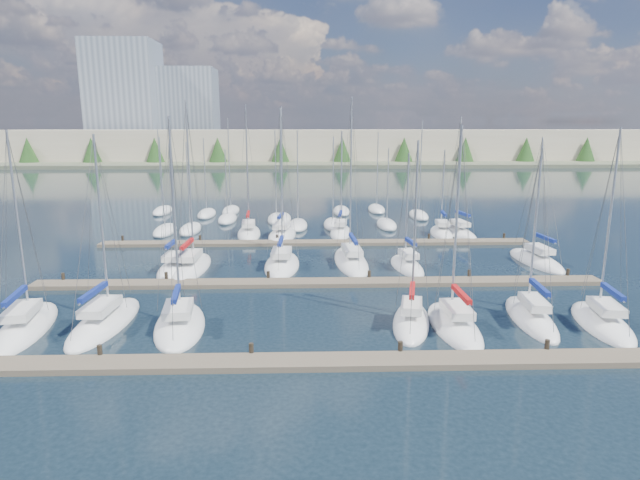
{
  "coord_description": "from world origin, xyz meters",
  "views": [
    {
      "loc": [
        -1.11,
        -23.74,
        12.38
      ],
      "look_at": [
        0.0,
        14.0,
        4.0
      ],
      "focal_mm": 30.0,
      "sensor_mm": 36.0,
      "label": 1
    }
  ],
  "objects_px": {
    "sailboat_h": "(175,269)",
    "sailboat_e": "(454,325)",
    "sailboat_o": "(282,235)",
    "sailboat_a": "(26,327)",
    "sailboat_l": "(407,266)",
    "sailboat_p": "(341,232)",
    "sailboat_g": "(602,323)",
    "sailboat_f": "(531,318)",
    "sailboat_i": "(192,267)",
    "sailboat_d": "(411,322)",
    "sailboat_k": "(351,261)",
    "sailboat_r": "(457,232)",
    "sailboat_j": "(282,264)",
    "sailboat_b": "(105,322)",
    "sailboat_c": "(180,325)",
    "sailboat_m": "(536,261)",
    "sailboat_n": "(249,233)",
    "sailboat_q": "(441,233)"
  },
  "relations": [
    {
      "from": "sailboat_g",
      "to": "sailboat_r",
      "type": "distance_m",
      "value": 27.69
    },
    {
      "from": "sailboat_m",
      "to": "sailboat_i",
      "type": "height_order",
      "value": "sailboat_i"
    },
    {
      "from": "sailboat_o",
      "to": "sailboat_a",
      "type": "distance_m",
      "value": 30.24
    },
    {
      "from": "sailboat_n",
      "to": "sailboat_q",
      "type": "distance_m",
      "value": 21.62
    },
    {
      "from": "sailboat_h",
      "to": "sailboat_o",
      "type": "distance_m",
      "value": 16.09
    },
    {
      "from": "sailboat_h",
      "to": "sailboat_j",
      "type": "relative_size",
      "value": 0.8
    },
    {
      "from": "sailboat_e",
      "to": "sailboat_r",
      "type": "xyz_separation_m",
      "value": [
        8.08,
        27.8,
        0.01
      ]
    },
    {
      "from": "sailboat_a",
      "to": "sailboat_p",
      "type": "distance_m",
      "value": 34.84
    },
    {
      "from": "sailboat_o",
      "to": "sailboat_a",
      "type": "bearing_deg",
      "value": -112.45
    },
    {
      "from": "sailboat_j",
      "to": "sailboat_d",
      "type": "distance_m",
      "value": 16.42
    },
    {
      "from": "sailboat_f",
      "to": "sailboat_b",
      "type": "distance_m",
      "value": 26.84
    },
    {
      "from": "sailboat_g",
      "to": "sailboat_c",
      "type": "xyz_separation_m",
      "value": [
        -26.13,
        0.42,
        -0.01
      ]
    },
    {
      "from": "sailboat_g",
      "to": "sailboat_b",
      "type": "bearing_deg",
      "value": -173.88
    },
    {
      "from": "sailboat_k",
      "to": "sailboat_b",
      "type": "bearing_deg",
      "value": -141.88
    },
    {
      "from": "sailboat_l",
      "to": "sailboat_a",
      "type": "bearing_deg",
      "value": -159.11
    },
    {
      "from": "sailboat_o",
      "to": "sailboat_e",
      "type": "bearing_deg",
      "value": -60.54
    },
    {
      "from": "sailboat_a",
      "to": "sailboat_c",
      "type": "height_order",
      "value": "sailboat_c"
    },
    {
      "from": "sailboat_k",
      "to": "sailboat_g",
      "type": "bearing_deg",
      "value": -49.92
    },
    {
      "from": "sailboat_p",
      "to": "sailboat_e",
      "type": "height_order",
      "value": "sailboat_e"
    },
    {
      "from": "sailboat_g",
      "to": "sailboat_l",
      "type": "distance_m",
      "value": 16.65
    },
    {
      "from": "sailboat_o",
      "to": "sailboat_k",
      "type": "bearing_deg",
      "value": -53.93
    },
    {
      "from": "sailboat_m",
      "to": "sailboat_j",
      "type": "xyz_separation_m",
      "value": [
        -22.79,
        -0.64,
        0.01
      ]
    },
    {
      "from": "sailboat_k",
      "to": "sailboat_e",
      "type": "distance_m",
      "value": 16.32
    },
    {
      "from": "sailboat_l",
      "to": "sailboat_p",
      "type": "bearing_deg",
      "value": 101.93
    },
    {
      "from": "sailboat_n",
      "to": "sailboat_j",
      "type": "height_order",
      "value": "sailboat_n"
    },
    {
      "from": "sailboat_g",
      "to": "sailboat_k",
      "type": "relative_size",
      "value": 0.84
    },
    {
      "from": "sailboat_p",
      "to": "sailboat_l",
      "type": "xyz_separation_m",
      "value": [
        4.76,
        -14.54,
        -0.01
      ]
    },
    {
      "from": "sailboat_h",
      "to": "sailboat_r",
      "type": "distance_m",
      "value": 31.69
    },
    {
      "from": "sailboat_p",
      "to": "sailboat_b",
      "type": "distance_m",
      "value": 31.77
    },
    {
      "from": "sailboat_k",
      "to": "sailboat_e",
      "type": "relative_size",
      "value": 1.18
    },
    {
      "from": "sailboat_h",
      "to": "sailboat_e",
      "type": "xyz_separation_m",
      "value": [
        20.16,
        -13.44,
        0.0
      ]
    },
    {
      "from": "sailboat_j",
      "to": "sailboat_b",
      "type": "height_order",
      "value": "sailboat_j"
    },
    {
      "from": "sailboat_p",
      "to": "sailboat_j",
      "type": "distance_m",
      "value": 14.93
    },
    {
      "from": "sailboat_h",
      "to": "sailboat_o",
      "type": "xyz_separation_m",
      "value": [
        8.57,
        13.62,
        0.01
      ]
    },
    {
      "from": "sailboat_i",
      "to": "sailboat_d",
      "type": "xyz_separation_m",
      "value": [
        16.27,
        -13.18,
        0.0
      ]
    },
    {
      "from": "sailboat_f",
      "to": "sailboat_p",
      "type": "height_order",
      "value": "sailboat_p"
    },
    {
      "from": "sailboat_e",
      "to": "sailboat_q",
      "type": "bearing_deg",
      "value": 76.53
    },
    {
      "from": "sailboat_p",
      "to": "sailboat_a",
      "type": "bearing_deg",
      "value": -120.39
    },
    {
      "from": "sailboat_j",
      "to": "sailboat_d",
      "type": "height_order",
      "value": "sailboat_j"
    },
    {
      "from": "sailboat_g",
      "to": "sailboat_d",
      "type": "xyz_separation_m",
      "value": [
        -11.81,
        0.52,
        0.0
      ]
    },
    {
      "from": "sailboat_g",
      "to": "sailboat_p",
      "type": "distance_m",
      "value": 31.6
    },
    {
      "from": "sailboat_o",
      "to": "sailboat_r",
      "type": "distance_m",
      "value": 19.7
    },
    {
      "from": "sailboat_l",
      "to": "sailboat_r",
      "type": "relative_size",
      "value": 0.77
    },
    {
      "from": "sailboat_a",
      "to": "sailboat_g",
      "type": "bearing_deg",
      "value": -9.89
    },
    {
      "from": "sailboat_g",
      "to": "sailboat_b",
      "type": "distance_m",
      "value": 30.91
    },
    {
      "from": "sailboat_n",
      "to": "sailboat_b",
      "type": "xyz_separation_m",
      "value": [
        -6.24,
        -27.01,
        -0.03
      ]
    },
    {
      "from": "sailboat_j",
      "to": "sailboat_k",
      "type": "height_order",
      "value": "sailboat_k"
    },
    {
      "from": "sailboat_h",
      "to": "sailboat_c",
      "type": "distance_m",
      "value": 13.31
    },
    {
      "from": "sailboat_d",
      "to": "sailboat_c",
      "type": "distance_m",
      "value": 14.31
    },
    {
      "from": "sailboat_l",
      "to": "sailboat_o",
      "type": "bearing_deg",
      "value": 124.11
    }
  ]
}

